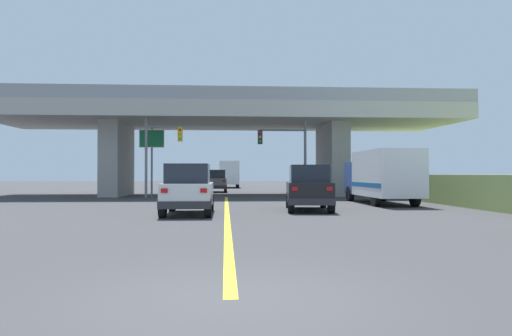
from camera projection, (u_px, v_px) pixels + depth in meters
name	position (u px, v px, depth m)	size (l,w,h in m)	color
ground	(226.00, 195.00, 36.91)	(160.00, 160.00, 0.00)	#353538
overpass_bridge	(226.00, 124.00, 36.98)	(34.71, 10.29, 7.53)	#A8A59E
lane_divider_stripe	(227.00, 213.00, 19.98)	(0.20, 27.76, 0.01)	yellow
suv_lead	(188.00, 189.00, 19.24)	(1.93, 4.39, 2.02)	silver
suv_crossing	(308.00, 188.00, 21.37)	(2.33, 4.62, 2.02)	black
box_truck	(382.00, 176.00, 26.15)	(2.33, 7.34, 2.87)	navy
sedan_oncoming	(216.00, 181.00, 43.66)	(2.06, 4.77, 2.02)	slate
traffic_signal_nearside	(289.00, 148.00, 32.86)	(3.36, 0.36, 5.49)	#56595E
traffic_signal_farside	(158.00, 146.00, 32.43)	(2.53, 0.36, 5.72)	slate
highway_sign	(152.00, 145.00, 33.97)	(1.76, 0.17, 4.94)	slate
semi_truck_distant	(229.00, 174.00, 58.37)	(2.33, 6.63, 3.19)	red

